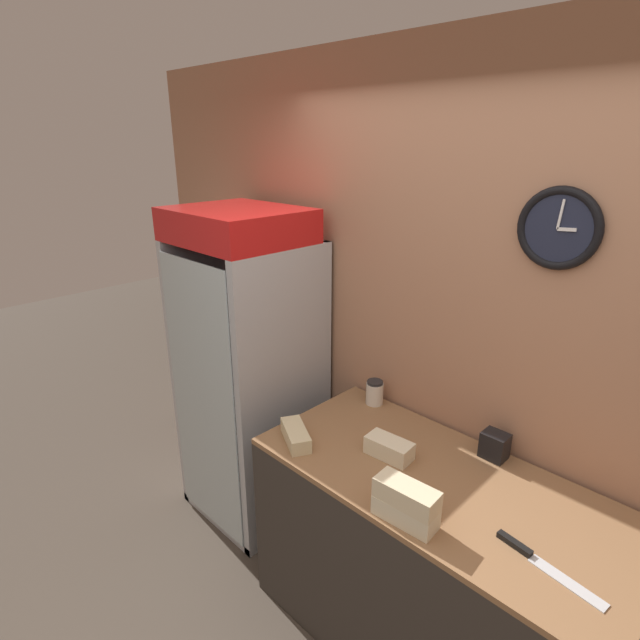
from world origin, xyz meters
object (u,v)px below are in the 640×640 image
at_px(beverage_cooler, 255,355).
at_px(condiment_jar, 375,392).
at_px(sandwich_flat_right, 296,435).
at_px(sandwich_flat_left, 389,448).
at_px(chefs_knife, 533,557).
at_px(sandwich_stack_middle, 407,494).
at_px(napkin_dispenser, 495,445).
at_px(sandwich_stack_bottom, 405,512).

bearing_deg(beverage_cooler, condiment_jar, 16.38).
distance_m(beverage_cooler, sandwich_flat_right, 0.79).
bearing_deg(condiment_jar, sandwich_flat_right, -93.34).
height_order(sandwich_flat_left, chefs_knife, sandwich_flat_left).
bearing_deg(sandwich_flat_left, sandwich_stack_middle, -43.95).
bearing_deg(chefs_knife, sandwich_flat_right, -174.77).
xyz_separation_m(sandwich_stack_middle, napkin_dispenser, (0.05, 0.60, -0.06)).
bearing_deg(sandwich_stack_bottom, chefs_knife, 20.83).
height_order(sandwich_flat_left, napkin_dispenser, napkin_dispenser).
distance_m(sandwich_stack_middle, condiment_jar, 0.87).
bearing_deg(chefs_knife, sandwich_stack_bottom, -159.17).
bearing_deg(sandwich_stack_bottom, napkin_dispenser, 85.54).
distance_m(sandwich_flat_left, chefs_knife, 0.71).
bearing_deg(sandwich_stack_bottom, sandwich_flat_right, 174.93).
xyz_separation_m(sandwich_stack_bottom, sandwich_flat_right, (-0.66, 0.06, -0.00)).
height_order(beverage_cooler, sandwich_flat_right, beverage_cooler).
bearing_deg(napkin_dispenser, sandwich_flat_left, -135.92).
xyz_separation_m(beverage_cooler, sandwich_stack_bottom, (1.38, -0.38, -0.07)).
bearing_deg(condiment_jar, sandwich_flat_left, -42.98).
bearing_deg(beverage_cooler, chefs_knife, -7.09).
relative_size(sandwich_stack_middle, sandwich_flat_left, 1.13).
distance_m(sandwich_flat_right, condiment_jar, 0.54).
bearing_deg(beverage_cooler, napkin_dispenser, 8.78).
relative_size(sandwich_stack_bottom, sandwich_stack_middle, 1.00).
bearing_deg(sandwich_flat_left, chefs_knife, -9.64).
relative_size(sandwich_flat_left, sandwich_flat_right, 0.87).
bearing_deg(condiment_jar, sandwich_stack_middle, -43.43).
distance_m(chefs_knife, napkin_dispenser, 0.58).
height_order(chefs_knife, napkin_dispenser, napkin_dispenser).
relative_size(sandwich_flat_right, napkin_dispenser, 2.07).
bearing_deg(sandwich_stack_middle, napkin_dispenser, 85.54).
relative_size(sandwich_stack_middle, chefs_knife, 0.65).
height_order(beverage_cooler, chefs_knife, beverage_cooler).
bearing_deg(sandwich_flat_right, chefs_knife, 5.23).
relative_size(sandwich_stack_middle, napkin_dispenser, 2.05).
distance_m(sandwich_flat_left, sandwich_flat_right, 0.44).
xyz_separation_m(beverage_cooler, sandwich_stack_middle, (1.38, -0.38, 0.01)).
relative_size(beverage_cooler, condiment_jar, 14.65).
height_order(sandwich_flat_right, chefs_knife, sandwich_flat_right).
height_order(beverage_cooler, sandwich_stack_middle, beverage_cooler).
xyz_separation_m(sandwich_flat_left, condiment_jar, (-0.35, 0.32, 0.02)).
height_order(sandwich_stack_middle, napkin_dispenser, sandwich_stack_middle).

